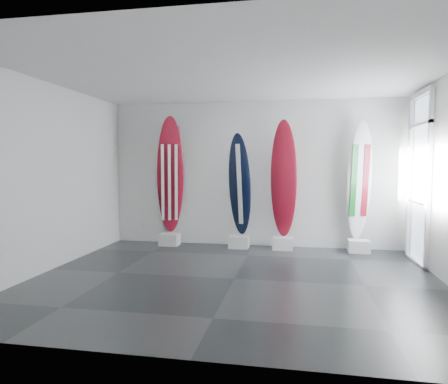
% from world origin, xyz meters
% --- Properties ---
extents(floor, '(6.00, 6.00, 0.00)m').
position_xyz_m(floor, '(0.00, 0.00, 0.00)').
color(floor, black).
rests_on(floor, ground).
extents(ceiling, '(6.00, 6.00, 0.00)m').
position_xyz_m(ceiling, '(0.00, 0.00, 3.00)').
color(ceiling, white).
rests_on(ceiling, wall_back).
extents(wall_back, '(6.00, 0.00, 6.00)m').
position_xyz_m(wall_back, '(0.00, 2.50, 1.50)').
color(wall_back, white).
rests_on(wall_back, ground).
extents(wall_front, '(6.00, 0.00, 6.00)m').
position_xyz_m(wall_front, '(0.00, -2.50, 1.50)').
color(wall_front, white).
rests_on(wall_front, ground).
extents(wall_left, '(0.00, 5.00, 5.00)m').
position_xyz_m(wall_left, '(-3.00, 0.00, 1.50)').
color(wall_left, white).
rests_on(wall_left, ground).
extents(display_block_usa, '(0.40, 0.30, 0.24)m').
position_xyz_m(display_block_usa, '(-1.73, 2.18, 0.12)').
color(display_block_usa, white).
rests_on(display_block_usa, floor).
extents(surfboard_usa, '(0.67, 0.59, 2.46)m').
position_xyz_m(surfboard_usa, '(-1.73, 2.28, 1.47)').
color(surfboard_usa, maroon).
rests_on(surfboard_usa, display_block_usa).
extents(display_block_navy, '(0.40, 0.30, 0.24)m').
position_xyz_m(display_block_navy, '(-0.25, 2.18, 0.12)').
color(display_block_navy, white).
rests_on(display_block_navy, floor).
extents(surfboard_navy, '(0.55, 0.45, 2.10)m').
position_xyz_m(surfboard_navy, '(-0.25, 2.28, 1.28)').
color(surfboard_navy, black).
rests_on(surfboard_navy, display_block_navy).
extents(display_block_swiss, '(0.40, 0.30, 0.24)m').
position_xyz_m(display_block_swiss, '(0.64, 2.18, 0.12)').
color(display_block_swiss, white).
rests_on(display_block_swiss, floor).
extents(surfboard_swiss, '(0.56, 0.27, 2.35)m').
position_xyz_m(surfboard_swiss, '(0.64, 2.28, 1.41)').
color(surfboard_swiss, maroon).
rests_on(surfboard_swiss, display_block_swiss).
extents(display_block_italy, '(0.40, 0.30, 0.24)m').
position_xyz_m(display_block_italy, '(2.09, 2.18, 0.12)').
color(display_block_italy, white).
rests_on(display_block_italy, floor).
extents(surfboard_italy, '(0.57, 0.41, 2.29)m').
position_xyz_m(surfboard_italy, '(2.09, 2.28, 1.38)').
color(surfboard_italy, silver).
rests_on(surfboard_italy, display_block_italy).
extents(wall_outlet, '(0.09, 0.02, 0.13)m').
position_xyz_m(wall_outlet, '(-2.45, 2.48, 0.35)').
color(wall_outlet, silver).
rests_on(wall_outlet, wall_back).
extents(glass_door, '(0.12, 1.16, 2.85)m').
position_xyz_m(glass_door, '(2.97, 1.55, 1.43)').
color(glass_door, white).
rests_on(glass_door, floor).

